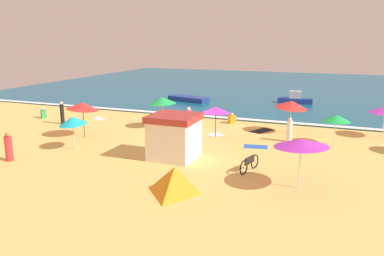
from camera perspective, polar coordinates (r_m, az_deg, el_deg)
The scene contains 25 objects.
ground_plane at distance 24.65m, azimuth -0.25°, elevation -1.37°, with size 60.00×60.00×0.00m, color #EDBC60.
ocean_water at distance 51.29m, azimuth 11.43°, elevation 6.19°, with size 60.00×44.00×0.10m, color #0F567A.
wave_breaker_foam at distance 30.41m, azimuth 4.13°, elevation 1.66°, with size 57.00×0.70×0.01m, color white.
lifeguard_cabana at distance 20.05m, azimuth -2.71°, elevation -1.26°, with size 2.48×2.42×2.39m.
beach_umbrella_1 at distance 26.14m, azimuth 14.80°, elevation 3.48°, with size 2.99×2.98×2.33m.
beach_umbrella_2 at distance 26.79m, azimuth -4.55°, elevation 4.18°, with size 2.48×2.47×2.32m.
beach_umbrella_3 at distance 16.46m, azimuth 16.21°, elevation -2.17°, with size 3.05×3.04×2.27m.
beach_umbrella_5 at distance 22.64m, azimuth -17.61°, elevation 1.07°, with size 2.16×2.17×2.00m.
beach_umbrella_6 at distance 24.12m, azimuth 21.03°, elevation 1.42°, with size 1.74×1.74×1.87m.
beach_umbrella_7 at distance 24.22m, azimuth 3.62°, elevation 2.76°, with size 2.12×2.13×2.06m.
beach_umbrella_8 at distance 25.27m, azimuth -16.26°, elevation 3.21°, with size 2.72×2.70×2.39m.
beach_tent at distance 15.92m, azimuth -2.61°, elevation -7.77°, with size 1.88×2.34×1.10m.
parked_bicycle at distance 18.56m, azimuth 8.69°, elevation -5.33°, with size 0.56×1.77×0.76m.
beachgoer_0 at distance 29.87m, azimuth -19.08°, elevation 2.14°, with size 0.41×0.41×1.71m.
beachgoer_1 at distance 28.74m, azimuth 6.06°, elevation 1.39°, with size 0.66×0.66×0.82m.
beachgoer_3 at distance 24.19m, azimuth 14.55°, elevation -0.36°, with size 0.49×0.49×1.54m.
beachgoer_4 at distance 32.69m, azimuth -21.57°, elevation 2.08°, with size 0.52×0.52×0.90m.
beachgoer_5 at distance 21.98m, azimuth -26.01°, elevation -2.70°, with size 0.51×0.51×1.54m.
beachgoer_6 at distance 26.14m, azimuth -0.48°, elevation 1.28°, with size 0.39×0.39×1.68m.
beach_towel_0 at distance 22.77m, azimuth 9.62°, elevation -2.80°, with size 1.53×1.08×0.01m.
beach_towel_2 at distance 31.19m, azimuth -13.92°, elevation 1.41°, with size 1.65×1.49×0.01m.
beach_towel_3 at distance 26.74m, azimuth 10.57°, elevation -0.40°, with size 1.63×1.99×0.01m.
beach_towel_4 at distance 25.26m, azimuth 3.55°, elevation -1.01°, with size 1.34×1.36×0.01m.
small_boat_0 at distance 38.28m, azimuth 15.34°, elevation 4.23°, with size 3.34×1.23×1.19m.
small_boat_1 at distance 38.20m, azimuth -0.55°, elevation 4.46°, with size 4.42×2.36×0.45m.
Camera 1 is at (8.80, -22.14, 6.31)m, focal length 35.21 mm.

